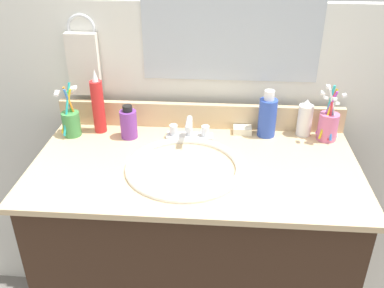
{
  "coord_description": "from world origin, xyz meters",
  "views": [
    {
      "loc": [
        0.08,
        -1.13,
        1.57
      ],
      "look_at": [
        -0.01,
        0.0,
        0.94
      ],
      "focal_mm": 39.94,
      "sensor_mm": 36.0,
      "label": 1
    }
  ],
  "objects": [
    {
      "name": "vanity_cabinet",
      "position": [
        0.0,
        0.0,
        0.42
      ],
      "size": [
        0.98,
        0.5,
        0.85
      ],
      "primitive_type": "cube",
      "color": "#382316",
      "rests_on": "ground_plane"
    },
    {
      "name": "countertop",
      "position": [
        0.0,
        0.0,
        0.86
      ],
      "size": [
        1.02,
        0.54,
        0.02
      ],
      "primitive_type": "cube",
      "color": "#D1B284",
      "rests_on": "vanity_cabinet"
    },
    {
      "name": "backsplash",
      "position": [
        0.0,
        0.26,
        0.91
      ],
      "size": [
        1.02,
        0.02,
        0.09
      ],
      "primitive_type": "cube",
      "color": "#D1B284",
      "rests_on": "countertop"
    },
    {
      "name": "back_wall",
      "position": [
        0.0,
        0.32,
        0.65
      ],
      "size": [
        2.12,
        0.04,
        1.3
      ],
      "primitive_type": "cube",
      "color": "silver",
      "rests_on": "ground_plane"
    },
    {
      "name": "towel_ring",
      "position": [
        -0.41,
        0.3,
        1.21
      ],
      "size": [
        0.1,
        0.01,
        0.1
      ],
      "primitive_type": "torus",
      "rotation": [
        1.57,
        0.0,
        0.0
      ],
      "color": "silver"
    },
    {
      "name": "hand_towel",
      "position": [
        -0.41,
        0.28,
        1.09
      ],
      "size": [
        0.11,
        0.04,
        0.22
      ],
      "primitive_type": "cube",
      "color": "silver"
    },
    {
      "name": "sink_basin",
      "position": [
        -0.03,
        -0.03,
        0.84
      ],
      "size": [
        0.36,
        0.36,
        0.11
      ],
      "color": "white",
      "rests_on": "countertop"
    },
    {
      "name": "faucet",
      "position": [
        -0.03,
        0.16,
        0.89
      ],
      "size": [
        0.16,
        0.1,
        0.08
      ],
      "color": "silver",
      "rests_on": "countertop"
    },
    {
      "name": "bottle_spray_red",
      "position": [
        -0.35,
        0.2,
        0.97
      ],
      "size": [
        0.04,
        0.04,
        0.23
      ],
      "color": "red",
      "rests_on": "countertop"
    },
    {
      "name": "bottle_shampoo_blue",
      "position": [
        0.24,
        0.21,
        0.94
      ],
      "size": [
        0.06,
        0.06,
        0.17
      ],
      "color": "#2D4CB2",
      "rests_on": "countertop"
    },
    {
      "name": "bottle_cream_purple",
      "position": [
        -0.24,
        0.16,
        0.92
      ],
      "size": [
        0.06,
        0.06,
        0.12
      ],
      "color": "#7A3899",
      "rests_on": "countertop"
    },
    {
      "name": "bottle_lotion_white",
      "position": [
        0.37,
        0.23,
        0.93
      ],
      "size": [
        0.05,
        0.05,
        0.13
      ],
      "color": "white",
      "rests_on": "countertop"
    },
    {
      "name": "cup_green",
      "position": [
        -0.44,
        0.16,
        0.92
      ],
      "size": [
        0.07,
        0.09,
        0.19
      ],
      "color": "#3F8C47",
      "rests_on": "countertop"
    },
    {
      "name": "cup_pink",
      "position": [
        0.44,
        0.2,
        0.92
      ],
      "size": [
        0.08,
        0.08,
        0.2
      ],
      "color": "#D16693",
      "rests_on": "countertop"
    },
    {
      "name": "soap_bar",
      "position": [
        0.15,
        0.22,
        0.88
      ],
      "size": [
        0.06,
        0.04,
        0.02
      ],
      "primitive_type": "cube",
      "color": "white",
      "rests_on": "countertop"
    }
  ]
}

